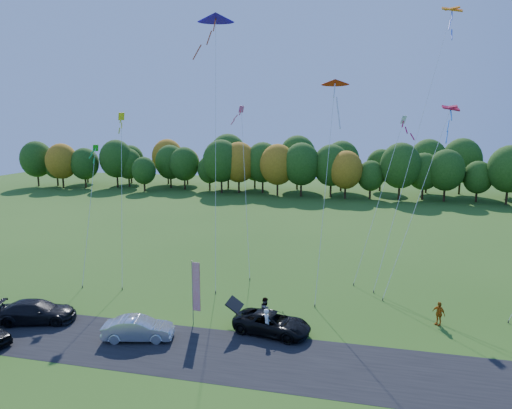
% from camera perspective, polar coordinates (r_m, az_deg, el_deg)
% --- Properties ---
extents(ground, '(160.00, 160.00, 0.00)m').
position_cam_1_polar(ground, '(31.19, -2.59, -14.73)').
color(ground, '#2B5416').
extents(asphalt_strip, '(90.00, 6.00, 0.01)m').
position_cam_1_polar(asphalt_strip, '(27.77, -4.94, -18.09)').
color(asphalt_strip, black).
rests_on(asphalt_strip, ground).
extents(tree_line, '(116.00, 12.00, 10.00)m').
position_cam_1_polar(tree_line, '(83.59, 7.65, 1.13)').
color(tree_line, '#1E4711').
rests_on(tree_line, ground).
extents(black_suv, '(5.25, 3.16, 1.36)m').
position_cam_1_polar(black_suv, '(29.73, 2.03, -14.59)').
color(black_suv, black).
rests_on(black_suv, ground).
extents(silver_sedan, '(4.49, 2.44, 1.40)m').
position_cam_1_polar(silver_sedan, '(29.85, -14.51, -14.79)').
color(silver_sedan, silver).
rests_on(silver_sedan, ground).
extents(dark_truck_a, '(5.41, 3.40, 1.46)m').
position_cam_1_polar(dark_truck_a, '(34.50, -25.76, -11.94)').
color(dark_truck_a, black).
rests_on(dark_truck_a, ground).
extents(person_tailgate_a, '(0.67, 0.79, 1.83)m').
position_cam_1_polar(person_tailgate_a, '(29.19, 1.36, -14.57)').
color(person_tailgate_a, white).
rests_on(person_tailgate_a, ground).
extents(person_tailgate_b, '(0.81, 0.97, 1.80)m').
position_cam_1_polar(person_tailgate_b, '(30.94, 1.20, -13.11)').
color(person_tailgate_b, gray).
rests_on(person_tailgate_b, ground).
extents(person_east, '(0.94, 0.93, 1.59)m').
position_cam_1_polar(person_east, '(33.03, 21.87, -12.52)').
color(person_east, '#BD6111').
rests_on(person_east, ground).
extents(feather_flag, '(0.58, 0.12, 4.39)m').
position_cam_1_polar(feather_flag, '(30.33, -7.58, -10.06)').
color(feather_flag, '#999999').
rests_on(feather_flag, ground).
extents(kite_delta_blue, '(4.14, 9.92, 24.15)m').
position_cam_1_polar(kite_delta_blue, '(38.60, -5.10, 8.31)').
color(kite_delta_blue, '#4C3F33').
rests_on(kite_delta_blue, ground).
extents(kite_parafoil_orange, '(8.22, 13.45, 24.17)m').
position_cam_1_polar(kite_parafoil_orange, '(41.74, 19.42, 7.90)').
color(kite_parafoil_orange, '#4C3F33').
rests_on(kite_parafoil_orange, ground).
extents(kite_delta_red, '(2.33, 8.44, 17.67)m').
position_cam_1_polar(kite_delta_red, '(35.79, 8.91, 4.71)').
color(kite_delta_red, '#4C3F33').
rests_on(kite_delta_red, ground).
extents(kite_parafoil_rainbow, '(6.70, 8.96, 14.89)m').
position_cam_1_polar(kite_parafoil_rainbow, '(38.55, 19.73, 0.90)').
color(kite_parafoil_rainbow, '#4C3F33').
rests_on(kite_parafoil_rainbow, ground).
extents(kite_diamond_yellow, '(3.24, 6.57, 14.33)m').
position_cam_1_polar(kite_diamond_yellow, '(39.88, -16.44, 0.88)').
color(kite_diamond_yellow, '#4C3F33').
rests_on(kite_diamond_yellow, ground).
extents(kite_diamond_green, '(1.58, 5.29, 11.54)m').
position_cam_1_polar(kite_diamond_green, '(40.65, -20.12, -1.01)').
color(kite_diamond_green, '#4C3F33').
rests_on(kite_diamond_green, ground).
extents(kite_diamond_white, '(4.25, 6.26, 14.07)m').
position_cam_1_polar(kite_diamond_white, '(39.77, 15.19, 0.71)').
color(kite_diamond_white, '#4C3F33').
rests_on(kite_diamond_white, ground).
extents(kite_diamond_pink, '(3.35, 8.50, 15.04)m').
position_cam_1_polar(kite_diamond_pink, '(41.36, -1.35, 2.12)').
color(kite_diamond_pink, '#4C3F33').
rests_on(kite_diamond_pink, ground).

